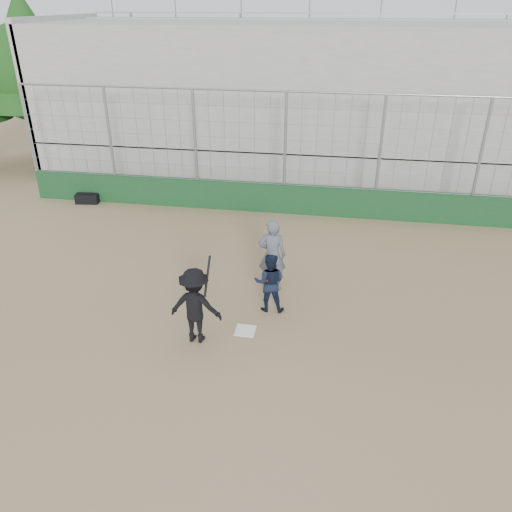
% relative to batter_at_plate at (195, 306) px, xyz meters
% --- Properties ---
extents(ground, '(90.00, 90.00, 0.00)m').
position_rel_batter_at_plate_xyz_m(ground, '(0.96, 0.46, -0.85)').
color(ground, brown).
rests_on(ground, ground).
extents(home_plate, '(0.44, 0.44, 0.02)m').
position_rel_batter_at_plate_xyz_m(home_plate, '(0.96, 0.46, -0.84)').
color(home_plate, white).
rests_on(home_plate, ground).
extents(backstop, '(18.10, 0.25, 4.04)m').
position_rel_batter_at_plate_xyz_m(backstop, '(0.96, 7.46, 0.11)').
color(backstop, '#12391B').
rests_on(backstop, ground).
extents(bleachers, '(20.25, 6.70, 6.98)m').
position_rel_batter_at_plate_xyz_m(bleachers, '(0.96, 12.41, 2.07)').
color(bleachers, gray).
rests_on(bleachers, ground).
extents(tree_left, '(4.48, 4.48, 7.00)m').
position_rel_batter_at_plate_xyz_m(tree_left, '(-10.04, 11.46, 3.54)').
color(tree_left, '#382114').
rests_on(tree_left, ground).
extents(batter_at_plate, '(1.11, 0.77, 1.85)m').
position_rel_batter_at_plate_xyz_m(batter_at_plate, '(0.00, 0.00, 0.00)').
color(batter_at_plate, black).
rests_on(batter_at_plate, ground).
extents(catcher_crouched, '(0.74, 0.59, 1.02)m').
position_rel_batter_at_plate_xyz_m(catcher_crouched, '(1.36, 1.37, -0.35)').
color(catcher_crouched, black).
rests_on(catcher_crouched, ground).
extents(umpire, '(0.72, 0.50, 1.69)m').
position_rel_batter_at_plate_xyz_m(umpire, '(1.28, 2.37, -0.00)').
color(umpire, '#4F5765').
rests_on(umpire, ground).
extents(equipment_bag, '(0.84, 0.44, 0.38)m').
position_rel_batter_at_plate_xyz_m(equipment_bag, '(-6.07, 7.15, -0.68)').
color(equipment_bag, black).
rests_on(equipment_bag, ground).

